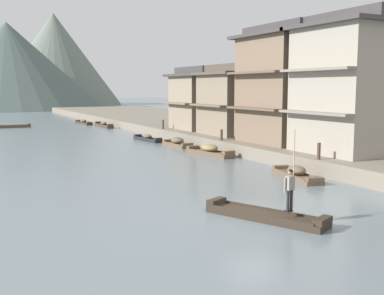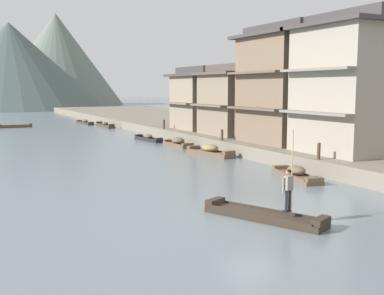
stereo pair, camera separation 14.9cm
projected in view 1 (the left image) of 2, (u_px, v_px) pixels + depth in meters
ground_plane at (254, 213)px, 19.40m from camera, size 400.00×400.00×0.00m
riverbank_right at (227, 129)px, 53.38m from camera, size 18.00×110.00×0.92m
boat_foreground_poled at (265, 216)px, 18.37m from camera, size 3.03×4.94×0.48m
boatman_person at (290, 185)px, 17.60m from camera, size 0.56×0.30×3.04m
boat_moored_nearest at (83, 123)px, 65.52m from camera, size 1.44×4.64×0.67m
boat_moored_second at (177, 143)px, 41.10m from camera, size 1.34×3.79×0.79m
boat_moored_third at (14, 126)px, 60.09m from camera, size 4.03×0.99×0.47m
boat_moored_far at (148, 139)px, 45.25m from camera, size 1.35×4.35×0.64m
boat_midriver_drifting at (210, 151)px, 35.61m from camera, size 2.06×4.48×0.85m
boat_midriver_upstream at (296, 174)px, 26.61m from camera, size 1.88×4.46×0.74m
boat_upstream_distant at (104, 125)px, 60.88m from camera, size 0.97×5.43×0.71m
house_waterfront_nearest at (354, 85)px, 30.10m from camera, size 6.95×6.86×8.74m
house_waterfront_second at (283, 85)px, 35.70m from camera, size 5.87×7.03×8.74m
house_waterfront_tall at (236, 100)px, 42.08m from camera, size 6.32×6.40×6.14m
house_waterfront_narrow at (199, 99)px, 47.47m from camera, size 5.57×6.22×6.14m
mooring_post_dock_near at (319, 151)px, 27.56m from camera, size 0.20×0.20×0.97m
mooring_post_dock_mid at (221, 135)px, 37.44m from camera, size 0.20×0.20×0.86m
mooring_post_dock_far at (163, 124)px, 47.73m from camera, size 0.20×0.20×0.92m
hill_far_west at (8, 65)px, 115.10m from camera, size 44.93×44.93×20.54m
hill_far_centre at (55, 59)px, 136.45m from camera, size 37.55×37.55×25.97m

